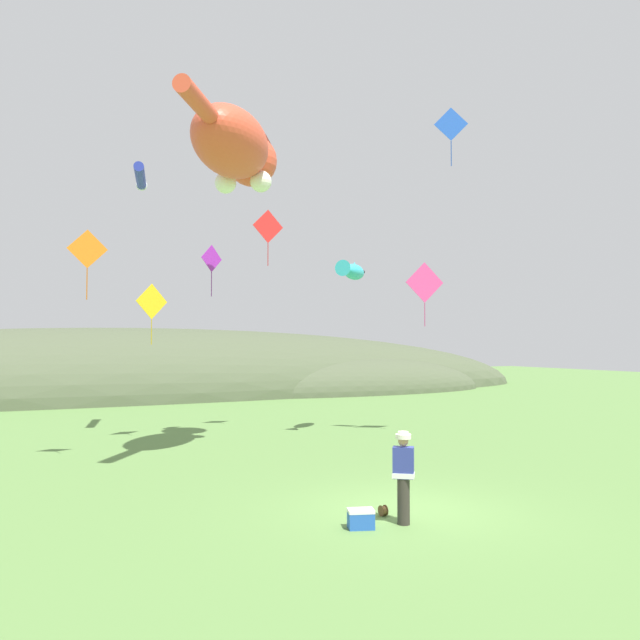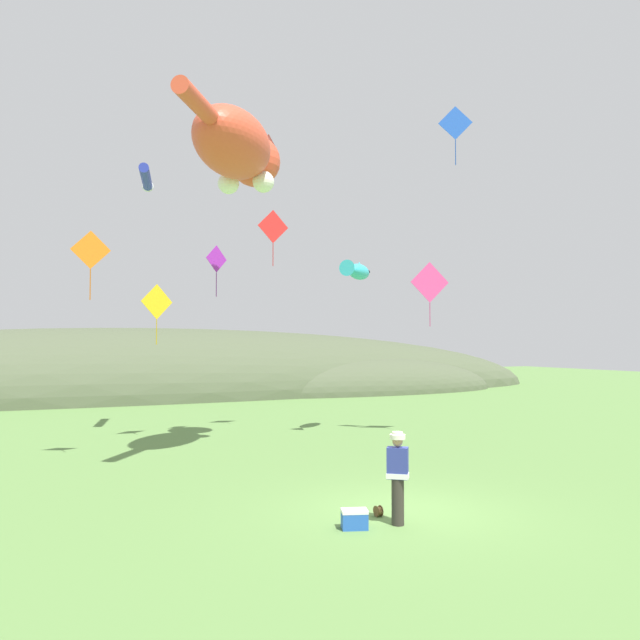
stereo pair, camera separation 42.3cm
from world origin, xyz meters
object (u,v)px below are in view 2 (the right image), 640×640
Objects in this scene: festival_attendant at (398,475)px; kite_diamond_pink at (430,283)px; kite_tube_streamer at (146,178)px; picnic_cooler at (354,519)px; kite_diamond_violet at (216,259)px; kite_giant_cat at (238,149)px; kite_fish_windsock at (357,271)px; kite_diamond_blue at (455,123)px; kite_diamond_red at (273,227)px; kite_spool at (378,511)px; kite_diamond_gold at (157,302)px; kite_diamond_orange at (91,251)px.

kite_diamond_pink is at bearing 51.86° from festival_attendant.
festival_attendant is at bearing -79.28° from kite_tube_streamer.
kite_diamond_violet reaches higher than picnic_cooler.
kite_diamond_pink is (8.01, 1.33, -3.67)m from kite_giant_cat.
kite_diamond_blue is at bearing -56.85° from kite_fish_windsock.
picnic_cooler is at bearing -91.11° from kite_giant_cat.
kite_diamond_pink is at bearing -31.95° from kite_diamond_red.
kite_diamond_red is at bearing 79.46° from kite_spool.
kite_diamond_gold is (0.24, -1.14, -4.76)m from kite_tube_streamer.
kite_diamond_blue is 0.94× the size of kite_diamond_red.
kite_tube_streamer is 1.13× the size of kite_diamond_pink.
picnic_cooler is 15.23m from kite_diamond_blue.
kite_diamond_blue is 0.96× the size of kite_diamond_gold.
kite_diamond_gold is at bearing 100.61° from festival_attendant.
kite_spool is at bearing -100.54° from kite_diamond_red.
kite_diamond_violet is 2.77m from kite_diamond_red.
festival_attendant is 8.16× the size of kite_spool.
kite_diamond_orange is at bearing -125.23° from kite_diamond_gold.
festival_attendant is 13.43m from kite_diamond_violet.
kite_diamond_violet reaches higher than kite_fish_windsock.
picnic_cooler is 0.28× the size of kite_fish_windsock.
kite_diamond_orange is 8.17m from kite_diamond_red.
festival_attendant is 12.69m from kite_fish_windsock.
kite_fish_windsock is at bearing 153.74° from kite_diamond_pink.
kite_spool is 0.11× the size of kite_diamond_orange.
picnic_cooler is at bearing -65.09° from kite_diamond_orange.
kite_giant_cat is (-0.67, 7.29, 9.33)m from kite_spool.
kite_diamond_pink is (12.17, 0.51, -0.39)m from kite_diamond_orange.
kite_diamond_orange is at bearing 119.11° from festival_attendant.
kite_diamond_red is at bearing 132.36° from kite_diamond_blue.
kite_diamond_red reaches higher than kite_diamond_pink.
kite_diamond_red is at bearing 76.24° from picnic_cooler.
kite_diamond_red reaches higher than kite_diamond_violet.
kite_diamond_orange reaches higher than festival_attendant.
picnic_cooler is at bearing -82.81° from kite_tube_streamer.
festival_attendant is 0.82× the size of kite_diamond_gold.
kite_diamond_gold is (-2.28, 11.73, 4.83)m from kite_spool.
picnic_cooler is 13.67m from kite_diamond_violet.
kite_diamond_red is 1.02× the size of kite_diamond_gold.
kite_diamond_gold is at bearing -78.04° from kite_tube_streamer.
kite_diamond_blue reaches higher than kite_diamond_gold.
kite_diamond_blue reaches higher than picnic_cooler.
kite_spool is 13.22m from kite_diamond_violet.
kite_giant_cat is 2.33× the size of kite_tube_streamer.
kite_fish_windsock is at bearing 61.29° from picnic_cooler.
festival_attendant is at bearing -86.05° from kite_spool.
kite_spool is 11.86m from kite_giant_cat.
kite_diamond_orange is at bearing -143.84° from kite_diamond_violet.
kite_tube_streamer reaches higher than kite_fish_windsock.
kite_fish_windsock reaches higher than picnic_cooler.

